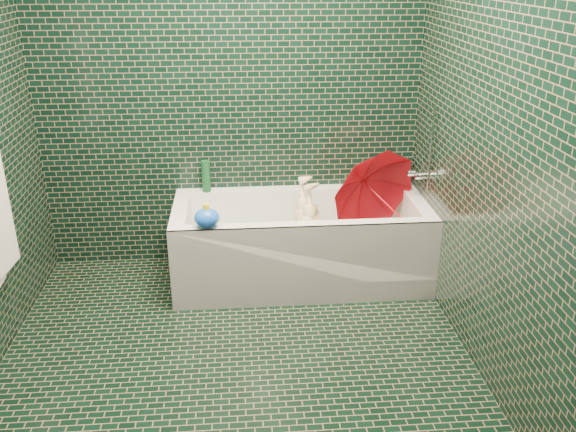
{
  "coord_description": "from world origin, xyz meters",
  "views": [
    {
      "loc": [
        0.05,
        -2.72,
        2.05
      ],
      "look_at": [
        0.35,
        0.82,
        0.55
      ],
      "focal_mm": 38.0,
      "sensor_mm": 36.0,
      "label": 1
    }
  ],
  "objects": [
    {
      "name": "bottle_right_tall",
      "position": [
        1.1,
        1.37,
        0.66
      ],
      "size": [
        0.07,
        0.07,
        0.23
      ],
      "primitive_type": "cylinder",
      "rotation": [
        0.0,
        0.0,
        -0.3
      ],
      "color": "#134421",
      "rests_on": "bathtub"
    },
    {
      "name": "soap_bottle_a",
      "position": [
        1.15,
        1.31,
        0.55
      ],
      "size": [
        0.12,
        0.12,
        0.25
      ],
      "primitive_type": "imported",
      "rotation": [
        0.0,
        0.0,
        -0.37
      ],
      "color": "white",
      "rests_on": "bathtub"
    },
    {
      "name": "bath_mat",
      "position": [
        0.45,
        1.02,
        0.16
      ],
      "size": [
        1.35,
        0.47,
        0.01
      ],
      "primitive_type": "cube",
      "color": "green",
      "rests_on": "bathtub"
    },
    {
      "name": "soap_bottle_b",
      "position": [
        1.16,
        1.34,
        0.55
      ],
      "size": [
        0.11,
        0.11,
        0.19
      ],
      "primitive_type": "imported",
      "rotation": [
        0.0,
        0.0,
        -0.39
      ],
      "color": "#4A1C6A",
      "rests_on": "bathtub"
    },
    {
      "name": "floor",
      "position": [
        0.0,
        0.0,
        0.0
      ],
      "size": [
        2.8,
        2.8,
        0.0
      ],
      "primitive_type": "plane",
      "color": "black",
      "rests_on": "ground"
    },
    {
      "name": "child",
      "position": [
        0.52,
        1.02,
        0.31
      ],
      "size": [
        0.86,
        0.42,
        0.24
      ],
      "primitive_type": "imported",
      "rotation": [
        -1.51,
        0.0,
        -1.41
      ],
      "color": "beige",
      "rests_on": "bathtub"
    },
    {
      "name": "water",
      "position": [
        0.45,
        1.02,
        0.3
      ],
      "size": [
        1.48,
        0.53,
        0.0
      ],
      "primitive_type": "cube",
      "color": "silver",
      "rests_on": "bathtub"
    },
    {
      "name": "rubber_duck",
      "position": [
        0.91,
        1.35,
        0.59
      ],
      "size": [
        0.11,
        0.08,
        0.09
      ],
      "rotation": [
        0.0,
        0.0,
        -0.13
      ],
      "color": "yellow",
      "rests_on": "bathtub"
    },
    {
      "name": "wall_front",
      "position": [
        0.0,
        -1.4,
        1.25
      ],
      "size": [
        2.8,
        0.0,
        2.8
      ],
      "primitive_type": "plane",
      "rotation": [
        -1.57,
        0.0,
        0.0
      ],
      "color": "black",
      "rests_on": "floor"
    },
    {
      "name": "wall_back",
      "position": [
        0.0,
        1.4,
        1.25
      ],
      "size": [
        2.8,
        0.0,
        2.8
      ],
      "primitive_type": "plane",
      "rotation": [
        1.57,
        0.0,
        0.0
      ],
      "color": "black",
      "rests_on": "floor"
    },
    {
      "name": "bottle_right_pump",
      "position": [
        1.25,
        1.32,
        0.64
      ],
      "size": [
        0.06,
        0.06,
        0.18
      ],
      "primitive_type": "cylinder",
      "rotation": [
        0.0,
        0.0,
        0.19
      ],
      "color": "silver",
      "rests_on": "bathtub"
    },
    {
      "name": "bottle_left_short",
      "position": [
        -0.19,
        1.35,
        0.62
      ],
      "size": [
        0.06,
        0.06,
        0.15
      ],
      "primitive_type": "cylinder",
      "rotation": [
        0.0,
        0.0,
        0.08
      ],
      "color": "white",
      "rests_on": "bathtub"
    },
    {
      "name": "soap_bottle_c",
      "position": [
        1.12,
        1.31,
        0.55
      ],
      "size": [
        0.17,
        0.17,
        0.19
      ],
      "primitive_type": "imported",
      "rotation": [
        0.0,
        0.0,
        -0.23
      ],
      "color": "#134421",
      "rests_on": "bathtub"
    },
    {
      "name": "bottle_left_tall",
      "position": [
        -0.18,
        1.33,
        0.66
      ],
      "size": [
        0.07,
        0.07,
        0.22
      ],
      "primitive_type": "cylinder",
      "rotation": [
        0.0,
        0.0,
        0.29
      ],
      "color": "#134421",
      "rests_on": "bathtub"
    },
    {
      "name": "faucet",
      "position": [
        1.26,
        1.02,
        0.77
      ],
      "size": [
        0.18,
        0.19,
        0.55
      ],
      "color": "silver",
      "rests_on": "wall_right"
    },
    {
      "name": "bath_toy",
      "position": [
        -0.16,
        0.69,
        0.62
      ],
      "size": [
        0.19,
        0.17,
        0.15
      ],
      "rotation": [
        0.0,
        0.0,
        0.32
      ],
      "color": "blue",
      "rests_on": "bathtub"
    },
    {
      "name": "wall_right",
      "position": [
        1.3,
        0.0,
        1.25
      ],
      "size": [
        0.0,
        2.8,
        2.8
      ],
      "primitive_type": "plane",
      "rotation": [
        1.57,
        0.0,
        -1.57
      ],
      "color": "black",
      "rests_on": "floor"
    },
    {
      "name": "bathtub",
      "position": [
        0.45,
        1.01,
        0.21
      ],
      "size": [
        1.7,
        0.75,
        0.55
      ],
      "color": "white",
      "rests_on": "floor"
    },
    {
      "name": "umbrella",
      "position": [
        0.99,
        0.99,
        0.58
      ],
      "size": [
        0.89,
        0.91,
        0.83
      ],
      "primitive_type": "imported",
      "rotation": [
        0.26,
        -0.3,
        0.33
      ],
      "color": "red",
      "rests_on": "bathtub"
    }
  ]
}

